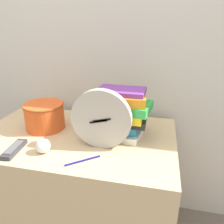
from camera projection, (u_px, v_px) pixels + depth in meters
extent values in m
cube|color=beige|center=(94.00, 33.00, 1.30)|extent=(6.00, 0.04, 2.40)
cube|color=tan|center=(79.00, 190.00, 1.26)|extent=(1.02, 0.63, 0.72)
cylinder|color=#B7B2A8|center=(101.00, 119.00, 0.97)|extent=(0.28, 0.04, 0.28)
cylinder|color=white|center=(101.00, 120.00, 0.96)|extent=(0.24, 0.01, 0.24)
cube|color=black|center=(100.00, 121.00, 0.96)|extent=(0.07, 0.01, 0.03)
cube|color=black|center=(100.00, 121.00, 0.96)|extent=(0.10, 0.01, 0.04)
cylinder|color=black|center=(100.00, 121.00, 0.96)|extent=(0.01, 0.00, 0.01)
cube|color=white|center=(123.00, 134.00, 1.10)|extent=(0.19, 0.16, 0.03)
cube|color=#2D9ED1|center=(119.00, 125.00, 1.12)|extent=(0.19, 0.18, 0.04)
cube|color=#232328|center=(122.00, 121.00, 1.07)|extent=(0.24, 0.12, 0.03)
cube|color=yellow|center=(125.00, 115.00, 1.06)|extent=(0.17, 0.16, 0.04)
cube|color=green|center=(126.00, 106.00, 1.06)|extent=(0.26, 0.20, 0.04)
cube|color=orange|center=(122.00, 98.00, 1.04)|extent=(0.24, 0.19, 0.04)
cube|color=#7A3899|center=(121.00, 91.00, 1.04)|extent=(0.23, 0.15, 0.02)
cylinder|color=#E05623|center=(45.00, 116.00, 1.18)|extent=(0.21, 0.21, 0.14)
torus|color=#B3451C|center=(43.00, 105.00, 1.15)|extent=(0.21, 0.21, 0.01)
cube|color=#333338|center=(14.00, 149.00, 0.98)|extent=(0.06, 0.16, 0.02)
cube|color=#59595E|center=(14.00, 147.00, 0.97)|extent=(0.04, 0.12, 0.00)
sphere|color=white|center=(43.00, 146.00, 0.96)|extent=(0.06, 0.06, 0.06)
cylinder|color=navy|center=(83.00, 161.00, 0.91)|extent=(0.13, 0.10, 0.01)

